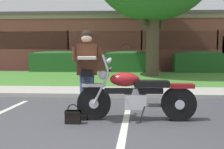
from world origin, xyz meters
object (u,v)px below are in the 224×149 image
Objects in this scene: rider_person at (87,67)px; hedge_center_right at (199,62)px; brick_building at (138,43)px; motorcycle at (140,95)px; hedge_center_left at (128,61)px; handbag at (73,116)px; hedge_left at (59,61)px.

hedge_center_right is (4.84, 10.02, -0.36)m from rider_person.
brick_building is (1.66, 16.51, 0.81)m from rider_person.
motorcycle is 0.87× the size of hedge_center_left.
motorcycle is 1.31m from handbag.
motorcycle reaches higher than hedge_center_left.
hedge_center_left is (4.00, 0.00, -0.00)m from hedge_left.
motorcycle is 6.23× the size of handbag.
hedge_center_right is at bearing 64.20° from rider_person.
handbag is 0.14× the size of hedge_center_left.
hedge_center_left is at bearing 84.17° from handbag.
motorcycle reaches higher than handbag.
handbag is 17.02m from brick_building.
hedge_left is (-3.16, 10.02, -0.36)m from rider_person.
rider_person is at bearing -72.49° from hedge_left.
motorcycle reaches higher than hedge_left.
rider_person is 0.06× the size of brick_building.
hedge_center_left is 0.10× the size of brick_building.
handbag is (-0.21, -0.32, -0.86)m from rider_person.
hedge_center_right is at bearing 0.00° from hedge_center_left.
handbag is (-1.23, -0.31, -0.34)m from motorcycle.
hedge_left and hedge_center_right have the same top height.
hedge_center_left is 6.65m from brick_building.
hedge_center_left is at bearing 85.20° from rider_person.
motorcycle is 1.14m from rider_person.
hedge_center_left is at bearing 0.00° from hedge_left.
handbag is 0.13× the size of hedge_center_right.
rider_person is 16.61m from brick_building.
hedge_left is at bearing 112.61° from motorcycle.
hedge_center_left reaches higher than handbag.
motorcycle is at bearing -0.70° from rider_person.
hedge_left is at bearing 180.00° from hedge_center_left.
hedge_center_right is 7.33m from brick_building.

